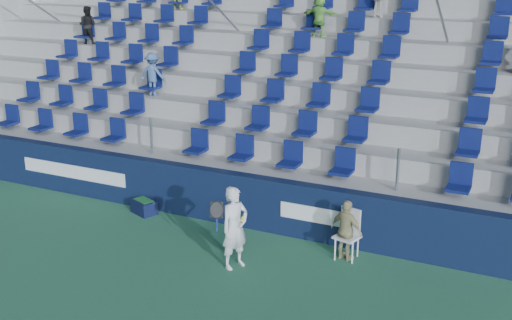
{
  "coord_description": "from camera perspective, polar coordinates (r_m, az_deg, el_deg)",
  "views": [
    {
      "loc": [
        5.79,
        -8.72,
        5.72
      ],
      "look_at": [
        0.2,
        2.8,
        1.7
      ],
      "focal_mm": 45.0,
      "sensor_mm": 36.0,
      "label": 1
    }
  ],
  "objects": [
    {
      "name": "ground",
      "position": [
        11.93,
        -6.89,
        -11.36
      ],
      "size": [
        70.0,
        70.0,
        0.0
      ],
      "primitive_type": "plane",
      "color": "#2C6845",
      "rests_on": "ground"
    },
    {
      "name": "line_judge",
      "position": [
        12.8,
        8.05,
        -6.22
      ],
      "size": [
        0.79,
        0.52,
        1.24
      ],
      "primitive_type": "imported",
      "rotation": [
        0.0,
        0.0,
        2.82
      ],
      "color": "tan",
      "rests_on": "ground"
    },
    {
      "name": "grandstand",
      "position": [
        18.28,
        6.95,
        6.0
      ],
      "size": [
        24.0,
        8.17,
        6.63
      ],
      "color": "#9A9A95",
      "rests_on": "ground"
    },
    {
      "name": "tennis_player",
      "position": [
        12.31,
        -1.91,
        -6.03
      ],
      "size": [
        0.7,
        0.7,
        1.64
      ],
      "color": "silver",
      "rests_on": "ground"
    },
    {
      "name": "line_judge_chair",
      "position": [
        12.96,
        8.26,
        -6.17
      ],
      "size": [
        0.54,
        0.55,
        1.01
      ],
      "color": "white",
      "rests_on": "ground"
    },
    {
      "name": "ball_bin",
      "position": [
        15.31,
        -9.93,
        -4.05
      ],
      "size": [
        0.7,
        0.59,
        0.34
      ],
      "color": "#0E1333",
      "rests_on": "ground"
    },
    {
      "name": "sponsor_wall",
      "position": [
        14.16,
        -0.1,
        -3.76
      ],
      "size": [
        24.0,
        0.32,
        1.2
      ],
      "color": "#0F1937",
      "rests_on": "ground"
    }
  ]
}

